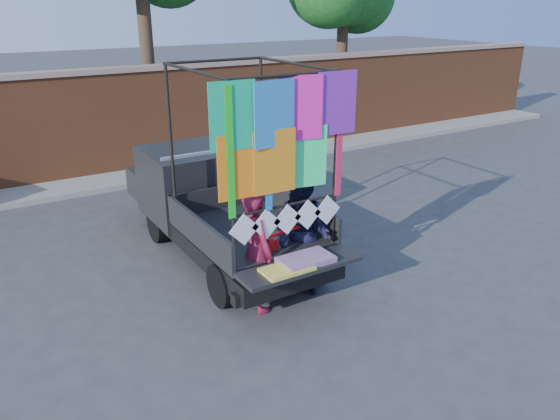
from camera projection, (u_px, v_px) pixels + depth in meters
ground at (276, 284)px, 8.43m from camera, size 90.00×90.00×0.00m
brick_wall at (129, 120)px, 13.51m from camera, size 30.00×0.45×2.61m
curb at (143, 176)px, 13.41m from camera, size 30.00×1.20×0.12m
pickup_truck at (209, 200)px, 9.57m from camera, size 2.07×5.19×3.27m
woman at (256, 250)px, 7.48m from camera, size 0.46×0.67×1.79m
man at (302, 234)px, 7.92m from camera, size 1.03×1.12×1.86m
streamer_bundle at (274, 246)px, 7.66m from camera, size 0.87×0.18×0.61m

